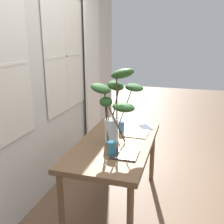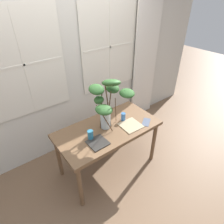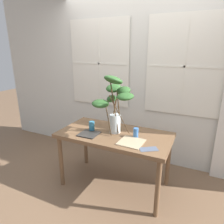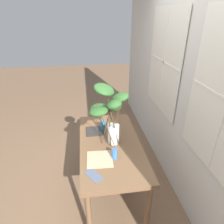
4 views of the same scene
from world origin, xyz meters
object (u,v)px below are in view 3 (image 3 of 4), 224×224
(vase_with_branches, at_px, (114,101))
(drinking_glass_blue_right, at_px, (136,133))
(plate_square_left, at_px, (89,134))
(drinking_glass_blue_left, at_px, (92,126))
(plate_square_right, at_px, (131,142))
(dining_table, at_px, (115,139))

(vase_with_branches, relative_size, drinking_glass_blue_right, 6.69)
(drinking_glass_blue_right, height_order, plate_square_left, drinking_glass_blue_right)
(drinking_glass_blue_left, bearing_deg, plate_square_left, -77.10)
(drinking_glass_blue_right, xyz_separation_m, plate_square_right, (0.00, -0.16, -0.05))
(drinking_glass_blue_left, xyz_separation_m, drinking_glass_blue_right, (0.58, 0.06, -0.00))
(drinking_glass_blue_right, height_order, plate_square_right, drinking_glass_blue_right)
(plate_square_left, bearing_deg, dining_table, 30.75)
(dining_table, bearing_deg, plate_square_right, -28.46)
(dining_table, relative_size, plate_square_left, 6.15)
(dining_table, xyz_separation_m, plate_square_right, (0.28, -0.15, 0.08))
(dining_table, relative_size, drinking_glass_blue_left, 11.15)
(vase_with_branches, bearing_deg, drinking_glass_blue_left, -172.79)
(dining_table, distance_m, plate_square_left, 0.33)
(drinking_glass_blue_right, bearing_deg, drinking_glass_blue_left, -174.36)
(plate_square_right, bearing_deg, dining_table, 151.54)
(plate_square_left, bearing_deg, drinking_glass_blue_right, 17.49)
(dining_table, bearing_deg, vase_with_branches, -115.37)
(plate_square_right, bearing_deg, vase_with_branches, 153.54)
(drinking_glass_blue_right, bearing_deg, plate_square_right, -89.63)
(plate_square_left, distance_m, plate_square_right, 0.55)
(plate_square_right, bearing_deg, drinking_glass_blue_right, 90.37)
(drinking_glass_blue_left, xyz_separation_m, plate_square_right, (0.58, -0.10, -0.06))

